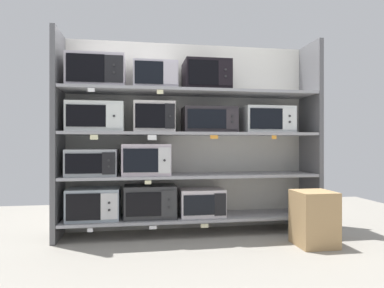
{
  "coord_description": "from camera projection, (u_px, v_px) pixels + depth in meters",
  "views": [
    {
      "loc": [
        -0.58,
        -3.57,
        0.96
      ],
      "look_at": [
        0.0,
        0.0,
        0.96
      ],
      "focal_mm": 31.47,
      "sensor_mm": 36.0,
      "label": 1
    }
  ],
  "objects": [
    {
      "name": "upright_right",
      "position": [
        311.0,
        136.0,
        3.83
      ],
      "size": [
        0.05,
        0.47,
        2.1
      ],
      "primitive_type": "cube",
      "color": "#5B5B5E",
      "rests_on": "ground"
    },
    {
      "name": "shelf_2",
      "position": [
        192.0,
        134.0,
        3.61
      ],
      "size": [
        2.69,
        0.47,
        0.03
      ],
      "primitive_type": "cube",
      "color": "#99999E"
    },
    {
      "name": "price_tag_9",
      "position": [
        160.0,
        92.0,
        3.32
      ],
      "size": [
        0.06,
        0.0,
        0.04
      ],
      "primitive_type": "cube",
      "color": "beige"
    },
    {
      "name": "price_tag_1",
      "position": [
        153.0,
        228.0,
        3.31
      ],
      "size": [
        0.07,
        0.0,
        0.03
      ],
      "primitive_type": "cube",
      "color": "white"
    },
    {
      "name": "shelf_0",
      "position": [
        192.0,
        217.0,
        3.61
      ],
      "size": [
        2.69,
        0.47,
        0.03
      ],
      "primitive_type": "cube",
      "color": "#99999E",
      "rests_on": "ground"
    },
    {
      "name": "microwave_11",
      "position": [
        206.0,
        76.0,
        3.63
      ],
      "size": [
        0.49,
        0.42,
        0.32
      ],
      "color": "black",
      "rests_on": "shelf_3"
    },
    {
      "name": "shelf_3",
      "position": [
        192.0,
        92.0,
        3.61
      ],
      "size": [
        2.69,
        0.47,
        0.03
      ],
      "primitive_type": "cube",
      "color": "#99999E"
    },
    {
      "name": "ground",
      "position": [
        212.0,
        268.0,
        2.63
      ],
      "size": [
        6.69,
        6.0,
        0.02
      ],
      "primitive_type": "cube",
      "color": "gray"
    },
    {
      "name": "microwave_4",
      "position": [
        146.0,
        159.0,
        3.53
      ],
      "size": [
        0.49,
        0.44,
        0.32
      ],
      "color": "#BFB0BB",
      "rests_on": "shelf_1"
    },
    {
      "name": "microwave_3",
      "position": [
        93.0,
        162.0,
        3.45
      ],
      "size": [
        0.5,
        0.42,
        0.27
      ],
      "color": "#9EA3A8",
      "rests_on": "shelf_1"
    },
    {
      "name": "microwave_10",
      "position": [
        155.0,
        77.0,
        3.55
      ],
      "size": [
        0.45,
        0.4,
        0.28
      ],
      "color": "#BBB5C0",
      "rests_on": "shelf_3"
    },
    {
      "name": "microwave_6",
      "position": [
        154.0,
        117.0,
        3.55
      ],
      "size": [
        0.42,
        0.35,
        0.32
      ],
      "color": "silver",
      "rests_on": "shelf_2"
    },
    {
      "name": "back_panel",
      "position": [
        188.0,
        136.0,
        3.86
      ],
      "size": [
        2.89,
        0.04,
        2.1
      ],
      "primitive_type": "cube",
      "color": "beige",
      "rests_on": "ground"
    },
    {
      "name": "microwave_5",
      "position": [
        96.0,
        117.0,
        3.45
      ],
      "size": [
        0.57,
        0.37,
        0.3
      ],
      "color": "silver",
      "rests_on": "shelf_2"
    },
    {
      "name": "price_tag_2",
      "position": [
        205.0,
        226.0,
        3.39
      ],
      "size": [
        0.08,
        0.0,
        0.04
      ],
      "primitive_type": "cube",
      "color": "beige"
    },
    {
      "name": "microwave_7",
      "position": [
        209.0,
        120.0,
        3.64
      ],
      "size": [
        0.57,
        0.36,
        0.27
      ],
      "color": "#2E292D",
      "rests_on": "shelf_2"
    },
    {
      "name": "price_tag_6",
      "position": [
        214.0,
        137.0,
        3.41
      ],
      "size": [
        0.08,
        0.0,
        0.04
      ],
      "primitive_type": "cube",
      "color": "orange"
    },
    {
      "name": "price_tag_3",
      "position": [
        148.0,
        182.0,
        3.3
      ],
      "size": [
        0.06,
        0.0,
        0.04
      ],
      "primitive_type": "cube",
      "color": "beige"
    },
    {
      "name": "microwave_2",
      "position": [
        202.0,
        202.0,
        3.63
      ],
      "size": [
        0.48,
        0.34,
        0.29
      ],
      "color": "silver",
      "rests_on": "shelf_0"
    },
    {
      "name": "microwave_8",
      "position": [
        267.0,
        120.0,
        3.75
      ],
      "size": [
        0.55,
        0.36,
        0.29
      ],
      "color": "silver",
      "rests_on": "shelf_2"
    },
    {
      "name": "price_tag_0",
      "position": [
        90.0,
        230.0,
        3.22
      ],
      "size": [
        0.05,
        0.0,
        0.04
      ],
      "primitive_type": "cube",
      "color": "white"
    },
    {
      "name": "price_tag_5",
      "position": [
        152.0,
        137.0,
        3.31
      ],
      "size": [
        0.09,
        0.0,
        0.05
      ],
      "primitive_type": "cube",
      "color": "white"
    },
    {
      "name": "price_tag_7",
      "position": [
        274.0,
        137.0,
        3.51
      ],
      "size": [
        0.05,
        0.0,
        0.04
      ],
      "primitive_type": "cube",
      "color": "orange"
    },
    {
      "name": "microwave_1",
      "position": [
        150.0,
        201.0,
        3.54
      ],
      "size": [
        0.53,
        0.36,
        0.34
      ],
      "color": "#303133",
      "rests_on": "shelf_0"
    },
    {
      "name": "price_tag_8",
      "position": [
        91.0,
        90.0,
        3.22
      ],
      "size": [
        0.07,
        0.0,
        0.04
      ],
      "primitive_type": "cube",
      "color": "white"
    },
    {
      "name": "microwave_9",
      "position": [
        97.0,
        72.0,
        3.45
      ],
      "size": [
        0.58,
        0.37,
        0.34
      ],
      "color": "#B9B1BC",
      "rests_on": "shelf_3"
    },
    {
      "name": "shelf_1",
      "position": [
        192.0,
        176.0,
        3.61
      ],
      "size": [
        2.69,
        0.47,
        0.03
      ],
      "primitive_type": "cube",
      "color": "#99999E"
    },
    {
      "name": "microwave_0",
      "position": [
        94.0,
        204.0,
        3.45
      ],
      "size": [
        0.52,
        0.36,
        0.32
      ],
      "color": "#98A5AF",
      "rests_on": "shelf_0"
    },
    {
      "name": "upright_left",
      "position": [
        58.0,
        135.0,
        3.4
      ],
      "size": [
        0.05,
        0.47,
        2.1
      ],
      "primitive_type": "cube",
      "color": "#5B5B5E",
      "rests_on": "ground"
    },
    {
      "name": "shipping_carton",
      "position": [
        314.0,
        218.0,
        3.17
      ],
      "size": [
        0.35,
        0.35,
        0.51
      ],
      "primitive_type": "cube",
      "color": "tan",
      "rests_on": "ground"
    },
    {
      "name": "price_tag_4",
      "position": [
        94.0,
        137.0,
        3.22
      ],
      "size": [
        0.08,
        0.0,
        0.05
      ],
      "primitive_type": "cube",
      "color": "beige"
    }
  ]
}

